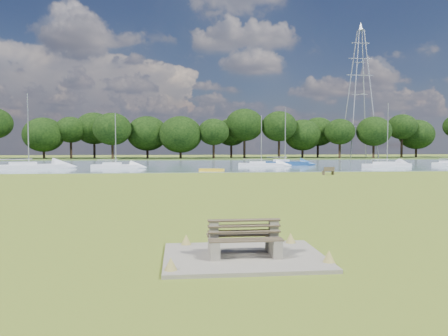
{
  "coord_description": "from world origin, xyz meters",
  "views": [
    {
      "loc": [
        -1.7,
        -25.28,
        3.01
      ],
      "look_at": [
        0.71,
        -2.0,
        1.78
      ],
      "focal_mm": 35.0,
      "sensor_mm": 36.0,
      "label": 1
    }
  ],
  "objects": [
    {
      "name": "sailboat_4",
      "position": [
        9.71,
        34.98,
        0.44
      ],
      "size": [
        6.58,
        3.0,
        7.18
      ],
      "rotation": [
        0.0,
        0.0,
        -0.2
      ],
      "color": "white",
      "rests_on": "river"
    },
    {
      "name": "tree_line",
      "position": [
        -2.26,
        68.0,
        6.4
      ],
      "size": [
        137.91,
        8.89,
        10.76
      ],
      "color": "black",
      "rests_on": "far_bank"
    },
    {
      "name": "bench_pair",
      "position": [
        0.0,
        -14.0,
        0.52
      ],
      "size": [
        1.92,
        1.13,
        1.03
      ],
      "rotation": [
        0.0,
        0.0,
        0.0
      ],
      "color": "gray",
      "rests_on": "concrete_pad"
    },
    {
      "name": "sailboat_0",
      "position": [
        -20.22,
        30.56,
        0.56
      ],
      "size": [
        8.86,
        5.82,
        9.29
      ],
      "rotation": [
        0.0,
        0.0,
        0.43
      ],
      "color": "white",
      "rests_on": "river"
    },
    {
      "name": "riverbank_bench",
      "position": [
        13.38,
        17.5,
        0.4
      ],
      "size": [
        1.36,
        0.74,
        0.8
      ],
      "rotation": [
        0.0,
        0.0,
        0.29
      ],
      "color": "brown",
      "rests_on": "ground"
    },
    {
      "name": "sailboat_7",
      "position": [
        25.92,
        30.38,
        0.49
      ],
      "size": [
        7.25,
        4.15,
        8.55
      ],
      "rotation": [
        0.0,
        0.0,
        0.34
      ],
      "color": "white",
      "rests_on": "river"
    },
    {
      "name": "far_bank",
      "position": [
        0.0,
        72.0,
        0.0
      ],
      "size": [
        220.0,
        20.0,
        0.4
      ],
      "primitive_type": "cube",
      "color": "#4C6626",
      "rests_on": "ground"
    },
    {
      "name": "pylon",
      "position": [
        38.91,
        70.0,
        18.89
      ],
      "size": [
        6.35,
        4.45,
        30.33
      ],
      "color": "#A5A7AE",
      "rests_on": "far_bank"
    },
    {
      "name": "sailboat_3",
      "position": [
        13.73,
        37.41,
        0.55
      ],
      "size": [
        6.96,
        3.59,
        8.46
      ],
      "rotation": [
        0.0,
        0.0,
        -0.27
      ],
      "color": "navy",
      "rests_on": "river"
    },
    {
      "name": "concrete_pad",
      "position": [
        0.0,
        -14.0,
        0.05
      ],
      "size": [
        4.2,
        3.2,
        0.1
      ],
      "primitive_type": "cube",
      "color": "gray",
      "rests_on": "ground"
    },
    {
      "name": "ground",
      "position": [
        0.0,
        0.0,
        0.0
      ],
      "size": [
        220.0,
        220.0,
        0.0
      ],
      "primitive_type": "plane",
      "color": "olive"
    },
    {
      "name": "river",
      "position": [
        0.0,
        42.0,
        0.0
      ],
      "size": [
        220.0,
        40.0,
        0.1
      ],
      "primitive_type": "cube",
      "color": "gray",
      "rests_on": "ground"
    },
    {
      "name": "kayak",
      "position": [
        2.0,
        24.18,
        0.19
      ],
      "size": [
        2.93,
        1.46,
        0.29
      ],
      "primitive_type": "cube",
      "rotation": [
        0.0,
        0.0,
        -0.29
      ],
      "color": "yellow",
      "rests_on": "river"
    },
    {
      "name": "sailboat_1",
      "position": [
        -9.82,
        31.67,
        0.49
      ],
      "size": [
        6.24,
        2.68,
        7.06
      ],
      "rotation": [
        0.0,
        0.0,
        -0.17
      ],
      "color": "white",
      "rests_on": "river"
    }
  ]
}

